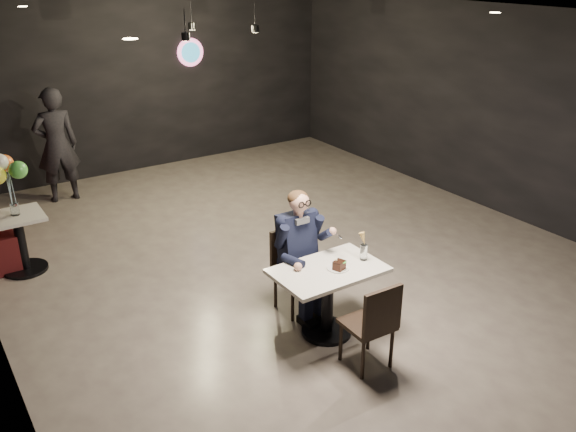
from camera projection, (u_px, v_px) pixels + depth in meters
floor at (290, 257)px, 7.92m from camera, size 9.00×9.00×0.00m
wall_sign at (190, 52)px, 10.97m from camera, size 0.50×0.06×0.50m
pendant_lights at (210, 13)px, 8.32m from camera, size 1.40×1.20×0.36m
main_table at (327, 301)px, 6.18m from camera, size 1.10×0.70×0.75m
chair_far at (297, 272)px, 6.57m from camera, size 0.42×0.46×0.92m
chair_near at (367, 322)px, 5.68m from camera, size 0.43×0.47×0.92m
seated_man at (297, 251)px, 6.47m from camera, size 0.60×0.80×1.44m
dessert_plate at (338, 268)px, 6.03m from camera, size 0.22×0.22×0.01m
cake_slice at (339, 265)px, 5.99m from camera, size 0.14×0.13×0.08m
mint_leaf at (344, 262)px, 5.96m from camera, size 0.07×0.04×0.01m
sundae_glass at (364, 252)px, 6.18m from camera, size 0.07×0.07×0.17m
wafer_cone at (363, 239)px, 6.11m from camera, size 0.08×0.08×0.13m
side_table at (21, 243)px, 7.43m from camera, size 0.61×0.61×0.76m
balloon_vase at (15, 209)px, 7.26m from camera, size 0.10×0.10×0.15m
balloon_bunch at (9, 178)px, 7.10m from camera, size 0.38×0.38×0.63m
passerby at (57, 145)px, 9.43m from camera, size 0.68×0.46×1.80m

